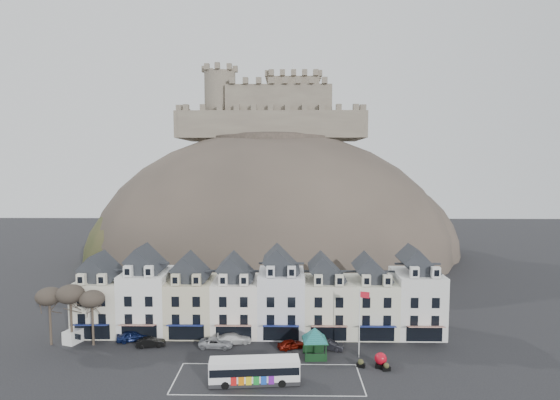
{
  "coord_description": "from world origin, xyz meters",
  "views": [
    {
      "loc": [
        4.18,
        -48.48,
        25.64
      ],
      "look_at": [
        3.07,
        24.0,
        19.36
      ],
      "focal_mm": 28.0,
      "sensor_mm": 36.0,
      "label": 1
    }
  ],
  "objects_px": {
    "bus": "(254,370)",
    "flagpole": "(360,319)",
    "car_black": "(151,342)",
    "car_white": "(234,338)",
    "car_maroon": "(291,344)",
    "car_silver": "(216,343)",
    "bus_shelter": "(315,334)",
    "white_van": "(78,334)",
    "car_charcoal": "(329,345)",
    "red_buoy": "(381,360)",
    "car_navy": "(133,335)"
  },
  "relations": [
    {
      "from": "car_navy",
      "to": "car_charcoal",
      "type": "distance_m",
      "value": 27.97
    },
    {
      "from": "white_van",
      "to": "car_charcoal",
      "type": "height_order",
      "value": "white_van"
    },
    {
      "from": "car_white",
      "to": "car_charcoal",
      "type": "distance_m",
      "value": 13.41
    },
    {
      "from": "car_black",
      "to": "car_maroon",
      "type": "distance_m",
      "value": 19.53
    },
    {
      "from": "bus_shelter",
      "to": "car_maroon",
      "type": "bearing_deg",
      "value": 136.04
    },
    {
      "from": "bus",
      "to": "bus_shelter",
      "type": "xyz_separation_m",
      "value": [
        7.43,
        6.9,
        1.49
      ]
    },
    {
      "from": "car_navy",
      "to": "car_charcoal",
      "type": "relative_size",
      "value": 1.16
    },
    {
      "from": "bus_shelter",
      "to": "car_charcoal",
      "type": "distance_m",
      "value": 4.04
    },
    {
      "from": "car_silver",
      "to": "bus_shelter",
      "type": "bearing_deg",
      "value": -100.34
    },
    {
      "from": "red_buoy",
      "to": "flagpole",
      "type": "distance_m",
      "value": 5.52
    },
    {
      "from": "bus_shelter",
      "to": "car_silver",
      "type": "distance_m",
      "value": 14.02
    },
    {
      "from": "car_black",
      "to": "red_buoy",
      "type": "bearing_deg",
      "value": -110.63
    },
    {
      "from": "flagpole",
      "to": "car_silver",
      "type": "relative_size",
      "value": 1.96
    },
    {
      "from": "car_black",
      "to": "white_van",
      "type": "bearing_deg",
      "value": 69.69
    },
    {
      "from": "car_black",
      "to": "car_white",
      "type": "distance_m",
      "value": 11.53
    },
    {
      "from": "red_buoy",
      "to": "flagpole",
      "type": "relative_size",
      "value": 0.2
    },
    {
      "from": "bus",
      "to": "car_navy",
      "type": "distance_m",
      "value": 21.82
    },
    {
      "from": "car_maroon",
      "to": "bus_shelter",
      "type": "bearing_deg",
      "value": -152.15
    },
    {
      "from": "bus_shelter",
      "to": "car_silver",
      "type": "relative_size",
      "value": 1.35
    },
    {
      "from": "bus_shelter",
      "to": "car_black",
      "type": "xyz_separation_m",
      "value": [
        -22.62,
        2.93,
        -2.48
      ]
    },
    {
      "from": "car_navy",
      "to": "flagpole",
      "type": "bearing_deg",
      "value": -119.5
    },
    {
      "from": "red_buoy",
      "to": "car_navy",
      "type": "bearing_deg",
      "value": 167.38
    },
    {
      "from": "flagpole",
      "to": "car_silver",
      "type": "height_order",
      "value": "flagpole"
    },
    {
      "from": "car_maroon",
      "to": "car_black",
      "type": "bearing_deg",
      "value": 67.21
    },
    {
      "from": "bus_shelter",
      "to": "red_buoy",
      "type": "height_order",
      "value": "bus_shelter"
    },
    {
      "from": "car_black",
      "to": "bus_shelter",
      "type": "bearing_deg",
      "value": -107.67
    },
    {
      "from": "bus",
      "to": "car_charcoal",
      "type": "bearing_deg",
      "value": 39.49
    },
    {
      "from": "car_white",
      "to": "car_maroon",
      "type": "distance_m",
      "value": 8.25
    },
    {
      "from": "car_charcoal",
      "to": "car_navy",
      "type": "bearing_deg",
      "value": 99.25
    },
    {
      "from": "car_navy",
      "to": "car_black",
      "type": "distance_m",
      "value": 3.71
    },
    {
      "from": "red_buoy",
      "to": "car_charcoal",
      "type": "distance_m",
      "value": 7.87
    },
    {
      "from": "white_van",
      "to": "car_white",
      "type": "distance_m",
      "value": 22.66
    },
    {
      "from": "bus_shelter",
      "to": "red_buoy",
      "type": "relative_size",
      "value": 3.39
    },
    {
      "from": "bus_shelter",
      "to": "car_maroon",
      "type": "relative_size",
      "value": 1.7
    },
    {
      "from": "red_buoy",
      "to": "white_van",
      "type": "bearing_deg",
      "value": 169.75
    },
    {
      "from": "red_buoy",
      "to": "car_charcoal",
      "type": "relative_size",
      "value": 0.47
    },
    {
      "from": "car_black",
      "to": "car_silver",
      "type": "distance_m",
      "value": 9.12
    },
    {
      "from": "flagpole",
      "to": "car_navy",
      "type": "height_order",
      "value": "flagpole"
    },
    {
      "from": "car_silver",
      "to": "car_maroon",
      "type": "relative_size",
      "value": 1.26
    },
    {
      "from": "car_black",
      "to": "car_maroon",
      "type": "bearing_deg",
      "value": -101.19
    },
    {
      "from": "car_black",
      "to": "car_maroon",
      "type": "xyz_separation_m",
      "value": [
        19.52,
        -0.31,
        -0.01
      ]
    },
    {
      "from": "bus",
      "to": "flagpole",
      "type": "bearing_deg",
      "value": 22.56
    },
    {
      "from": "red_buoy",
      "to": "car_navy",
      "type": "relative_size",
      "value": 0.4
    },
    {
      "from": "flagpole",
      "to": "car_maroon",
      "type": "height_order",
      "value": "flagpole"
    },
    {
      "from": "flagpole",
      "to": "car_charcoal",
      "type": "height_order",
      "value": "flagpole"
    },
    {
      "from": "car_navy",
      "to": "car_charcoal",
      "type": "height_order",
      "value": "car_navy"
    },
    {
      "from": "car_white",
      "to": "car_maroon",
      "type": "bearing_deg",
      "value": -112.79
    },
    {
      "from": "flagpole",
      "to": "car_charcoal",
      "type": "relative_size",
      "value": 2.31
    },
    {
      "from": "flagpole",
      "to": "car_white",
      "type": "relative_size",
      "value": 1.88
    },
    {
      "from": "car_navy",
      "to": "car_silver",
      "type": "xyz_separation_m",
      "value": [
        12.26,
        -2.02,
        -0.13
      ]
    }
  ]
}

